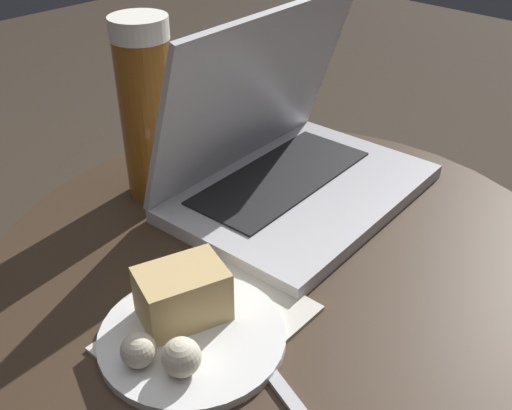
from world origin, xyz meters
name	(u,v)px	position (x,y,z in m)	size (l,w,h in m)	color
table	(283,342)	(0.00, 0.00, 0.39)	(0.66, 0.66, 0.53)	black
napkin	(210,328)	(-0.14, -0.03, 0.53)	(0.20, 0.14, 0.00)	silver
laptop	(286,159)	(0.10, 0.09, 0.57)	(0.34, 0.25, 0.23)	silver
beer_glass	(148,111)	(-0.02, 0.21, 0.64)	(0.07, 0.07, 0.23)	brown
snack_plate	(185,320)	(-0.16, -0.02, 0.55)	(0.18, 0.18, 0.06)	white
fork	(247,343)	(-0.13, -0.06, 0.53)	(0.07, 0.19, 0.00)	silver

